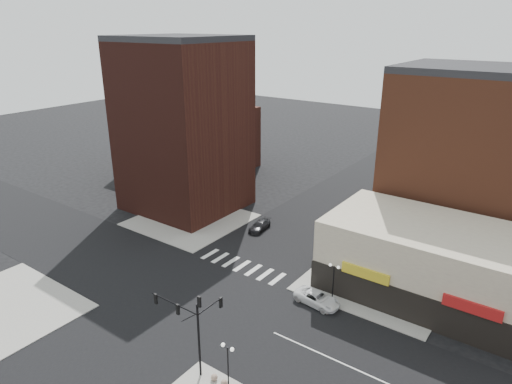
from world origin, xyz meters
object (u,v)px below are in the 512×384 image
Objects in this scene: street_lamp_se_a at (228,356)px; street_lamp_ne at (334,273)px; dark_sedan_north at (260,226)px; traffic_signal at (192,319)px; white_suv at (317,298)px.

street_lamp_se_a and street_lamp_ne have the same top height.
street_lamp_se_a reaches higher than dark_sedan_north.
street_lamp_se_a is at bearing -2.57° from traffic_signal.
white_suv is at bearing -43.38° from dark_sedan_north.
street_lamp_se_a is 0.85× the size of white_suv.
street_lamp_ne is at bearing 73.25° from traffic_signal.
street_lamp_ne reaches higher than dark_sedan_north.
white_suv is (3.80, 14.33, -4.28)m from traffic_signal.
traffic_signal is 1.87× the size of street_lamp_se_a.
white_suv is at bearing 89.87° from street_lamp_se_a.
traffic_signal is at bearing -72.85° from dark_sedan_north.
street_lamp_ne is (1.00, 16.00, 0.00)m from street_lamp_se_a.
street_lamp_ne is 3.16m from white_suv.
street_lamp_ne is at bearing -26.92° from white_suv.
street_lamp_se_a is 16.03m from street_lamp_ne.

